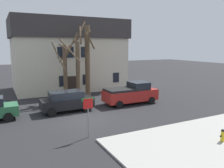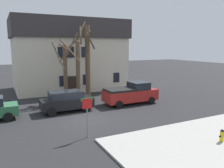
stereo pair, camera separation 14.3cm
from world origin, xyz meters
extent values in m
plane|color=#262628|center=(0.00, 0.00, 0.00)|extent=(120.00, 120.00, 0.00)
cube|color=#A8A59E|center=(4.54, -7.21, 0.06)|extent=(11.22, 6.20, 0.12)
cube|color=beige|center=(2.43, 13.12, 3.20)|extent=(13.28, 7.75, 6.40)
cube|color=#383333|center=(2.43, 13.12, 7.57)|extent=(13.78, 8.25, 2.33)
cube|color=#2D231E|center=(1.63, 9.20, 1.05)|extent=(1.10, 0.12, 2.10)
cube|color=black|center=(0.56, 9.21, 1.60)|extent=(0.80, 0.08, 1.20)
cube|color=black|center=(3.33, 9.21, 1.60)|extent=(0.80, 0.08, 1.20)
cube|color=black|center=(7.30, 9.21, 1.60)|extent=(0.80, 0.08, 1.20)
cube|color=black|center=(0.49, 9.21, 4.80)|extent=(0.80, 0.08, 1.20)
cube|color=black|center=(1.50, 9.21, 4.80)|extent=(0.80, 0.08, 1.20)
cube|color=black|center=(3.20, 9.21, 4.80)|extent=(0.80, 0.08, 1.20)
cylinder|color=brown|center=(0.09, 6.30, 2.78)|extent=(0.41, 0.41, 5.56)
cylinder|color=brown|center=(-0.63, 5.90, 4.51)|extent=(1.00, 1.61, 2.71)
cylinder|color=brown|center=(0.19, 6.79, 4.64)|extent=(1.12, 0.38, 1.63)
cylinder|color=brown|center=(0.10, 5.55, 5.15)|extent=(1.59, 0.17, 1.16)
cylinder|color=brown|center=(1.35, 6.15, 2.96)|extent=(0.42, 0.42, 5.91)
cylinder|color=brown|center=(0.36, 5.48, 5.07)|extent=(1.52, 2.14, 2.22)
cylinder|color=brown|center=(1.01, 6.82, 5.69)|extent=(1.50, 0.86, 2.32)
cylinder|color=brown|center=(2.38, 6.06, 5.77)|extent=(0.35, 2.17, 2.35)
cylinder|color=brown|center=(0.98, 7.02, 5.60)|extent=(1.87, 0.91, 1.34)
cylinder|color=brown|center=(2.68, 6.92, 3.80)|extent=(0.54, 0.54, 7.60)
cylinder|color=brown|center=(2.22, 7.54, 7.10)|extent=(1.47, 1.16, 1.98)
cylinder|color=brown|center=(2.02, 7.12, 6.60)|extent=(0.61, 1.53, 1.90)
cylinder|color=brown|center=(2.86, 6.43, 5.98)|extent=(1.19, 0.57, 1.68)
cylinder|color=black|center=(-5.42, 3.66, 0.34)|extent=(0.68, 0.23, 0.68)
cylinder|color=black|center=(-5.43, 1.91, 0.34)|extent=(0.68, 0.23, 0.68)
cube|color=black|center=(-0.85, 2.62, 0.72)|extent=(4.32, 1.80, 0.81)
cube|color=#1E232B|center=(-0.94, 2.62, 1.44)|extent=(2.68, 1.58, 0.62)
cylinder|color=black|center=(0.62, 3.52, 0.34)|extent=(0.68, 0.22, 0.68)
cylinder|color=black|center=(0.62, 1.73, 0.34)|extent=(0.68, 0.22, 0.68)
cylinder|color=black|center=(-2.32, 3.51, 0.34)|extent=(0.68, 0.22, 0.68)
cylinder|color=black|center=(-2.31, 1.72, 0.34)|extent=(0.68, 0.22, 0.68)
cube|color=#AD231E|center=(5.33, 2.55, 0.83)|extent=(5.17, 2.13, 1.02)
cube|color=#1E232B|center=(6.26, 2.54, 1.69)|extent=(1.66, 1.86, 0.70)
cube|color=black|center=(4.20, 2.56, 1.44)|extent=(2.69, 2.03, 0.20)
cylinder|color=black|center=(7.09, 3.58, 0.34)|extent=(0.68, 0.23, 0.68)
cylinder|color=black|center=(7.07, 1.49, 0.34)|extent=(0.68, 0.23, 0.68)
cylinder|color=black|center=(3.59, 3.61, 0.34)|extent=(0.68, 0.23, 0.68)
cylinder|color=black|center=(3.57, 1.51, 0.34)|extent=(0.68, 0.23, 0.68)
cylinder|color=gold|center=(5.25, -7.65, 0.41)|extent=(0.22, 0.22, 0.59)
sphere|color=black|center=(5.25, -7.65, 0.73)|extent=(0.21, 0.21, 0.21)
cylinder|color=black|center=(5.09, -7.65, 0.44)|extent=(0.10, 0.09, 0.09)
cylinder|color=black|center=(5.41, -7.65, 0.44)|extent=(0.10, 0.09, 0.09)
cylinder|color=slate|center=(-1.25, -3.43, 1.20)|extent=(0.07, 0.07, 2.41)
cube|color=red|center=(-1.25, -3.45, 2.11)|extent=(0.60, 0.03, 0.60)
cube|color=#1E8C38|center=(-1.25, -3.41, 2.36)|extent=(0.76, 0.02, 0.18)
torus|color=black|center=(-5.25, 6.05, 0.36)|extent=(0.71, 0.08, 0.71)
cylinder|color=#1E4C8C|center=(-5.77, 6.07, 0.58)|extent=(1.00, 0.08, 0.19)
camera|label=1|loc=(-5.88, -15.73, 5.45)|focal=36.52mm
camera|label=2|loc=(-5.76, -15.80, 5.45)|focal=36.52mm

